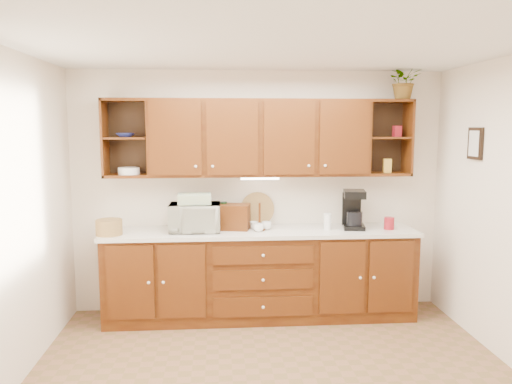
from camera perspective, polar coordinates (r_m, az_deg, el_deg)
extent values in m
plane|color=white|center=(3.71, 2.50, 16.68)|extent=(4.00, 4.00, 0.00)
plane|color=#F2E2CB|center=(5.45, 0.26, 0.02)|extent=(4.00, 0.00, 4.00)
cube|color=#3A1506|center=(5.33, 0.51, -9.49)|extent=(3.20, 0.60, 0.90)
cube|color=silver|center=(5.21, 0.53, -4.57)|extent=(3.24, 0.64, 0.04)
cube|color=#3A1506|center=(5.24, 0.41, 6.20)|extent=(2.30, 0.33, 0.80)
cube|color=black|center=(5.46, -14.36, 6.02)|extent=(0.45, 0.02, 0.80)
cube|color=black|center=(5.67, 14.36, 6.07)|extent=(0.45, 0.02, 0.80)
cube|color=#3A1506|center=(5.31, -14.65, 5.98)|extent=(0.43, 0.30, 0.02)
cube|color=#3A1506|center=(5.52, 14.86, 6.02)|extent=(0.43, 0.30, 0.02)
cube|color=#3A1506|center=(5.53, 15.00, 10.01)|extent=(0.45, 0.33, 0.03)
cube|color=white|center=(5.21, 0.45, 1.57)|extent=(0.40, 0.05, 0.02)
cube|color=black|center=(5.13, 23.78, 5.10)|extent=(0.03, 0.24, 0.30)
cylinder|color=olive|center=(5.16, -16.45, -3.88)|extent=(0.34, 0.34, 0.15)
imported|color=beige|center=(5.15, -7.01, -2.90)|extent=(0.52, 0.35, 0.29)
cube|color=#F2E871|center=(5.12, -7.05, -0.78)|extent=(0.34, 0.26, 0.10)
cylinder|color=black|center=(5.29, -3.71, -2.62)|extent=(0.09, 0.09, 0.28)
cylinder|color=olive|center=(5.44, 0.16, -3.72)|extent=(0.37, 0.11, 0.36)
cube|color=#3A1506|center=(5.23, -2.85, -2.84)|extent=(0.41, 0.31, 0.26)
cylinder|color=#3A1506|center=(5.17, 0.42, -2.81)|extent=(0.02, 0.02, 0.29)
cylinder|color=#3A1506|center=(5.19, 0.42, -4.29)|extent=(0.12, 0.12, 0.02)
imported|color=white|center=(5.21, 1.20, -3.86)|extent=(0.13, 0.13, 0.08)
imported|color=white|center=(5.23, -0.25, -3.82)|extent=(0.13, 0.13, 0.08)
imported|color=white|center=(5.11, 0.30, -4.09)|extent=(0.13, 0.13, 0.08)
cylinder|color=maroon|center=(5.40, 14.97, -3.48)|extent=(0.14, 0.14, 0.13)
cylinder|color=white|center=(5.27, 8.17, -3.35)|extent=(0.09, 0.09, 0.17)
cylinder|color=gold|center=(5.43, 11.35, -3.39)|extent=(0.11, 0.11, 0.11)
cube|color=black|center=(5.36, 11.10, -3.90)|extent=(0.26, 0.32, 0.04)
cube|color=black|center=(5.44, 10.85, -1.88)|extent=(0.20, 0.10, 0.35)
cube|color=black|center=(5.31, 11.19, -0.23)|extent=(0.26, 0.32, 0.08)
cylinder|color=black|center=(5.33, 11.18, -3.03)|extent=(0.19, 0.19, 0.15)
imported|color=navy|center=(5.30, -14.70, 6.31)|extent=(0.21, 0.21, 0.04)
cylinder|color=white|center=(5.30, -14.32, 2.36)|extent=(0.24, 0.24, 0.07)
cube|color=gold|center=(5.52, 14.77, 2.93)|extent=(0.09, 0.08, 0.15)
cube|color=maroon|center=(5.54, 15.82, 6.69)|extent=(0.09, 0.08, 0.12)
imported|color=#999999|center=(5.56, 16.59, 12.06)|extent=(0.37, 0.33, 0.38)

